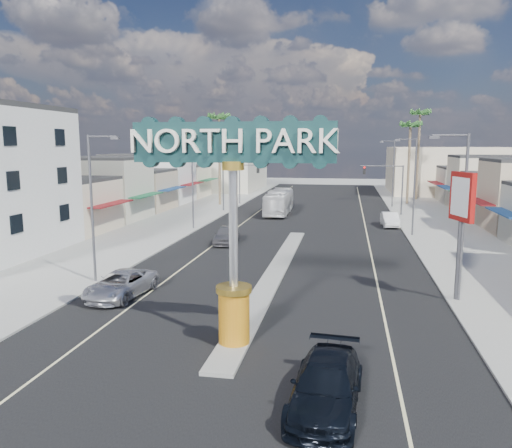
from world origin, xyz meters
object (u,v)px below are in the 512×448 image
at_px(gateway_sign, 233,207).
at_px(streetlight_l_mid, 194,179).
at_px(streetlight_l_far, 241,169).
at_px(bank_pylon_sign, 462,204).
at_px(traffic_signal_right, 387,180).
at_px(palm_left_far, 219,122).
at_px(palm_right_mid, 410,129).
at_px(suv_left, 121,284).
at_px(suv_right, 326,385).
at_px(palm_right_far, 420,118).
at_px(traffic_signal_left, 237,178).
at_px(streetlight_r_far, 392,170).
at_px(car_parked_right, 390,219).
at_px(city_bus, 279,202).
at_px(streetlight_r_mid, 413,182).
at_px(streetlight_r_near, 461,209).
at_px(streetlight_l_near, 94,201).
at_px(car_parked_left, 226,235).

relative_size(gateway_sign, streetlight_l_mid, 1.02).
relative_size(streetlight_l_far, bank_pylon_sign, 1.31).
relative_size(traffic_signal_right, streetlight_l_mid, 0.67).
bearing_deg(palm_left_far, streetlight_l_far, 37.92).
height_order(streetlight_l_mid, palm_right_mid, palm_right_mid).
bearing_deg(suv_left, suv_right, -34.05).
distance_m(palm_left_far, palm_right_far, 30.48).
bearing_deg(palm_left_far, traffic_signal_left, -57.57).
height_order(streetlight_r_far, palm_left_far, palm_left_far).
relative_size(car_parked_right, city_bus, 0.42).
xyz_separation_m(gateway_sign, bank_pylon_sign, (10.49, 8.11, -0.60)).
height_order(streetlight_l_far, streetlight_r_mid, same).
bearing_deg(traffic_signal_right, streetlight_r_mid, -84.90).
distance_m(traffic_signal_right, streetlight_l_far, 21.20).
bearing_deg(suv_right, streetlight_l_far, 109.28).
height_order(streetlight_l_far, streetlight_r_far, same).
distance_m(streetlight_r_far, palm_right_far, 13.21).
distance_m(gateway_sign, streetlight_r_near, 13.19).
bearing_deg(suv_right, traffic_signal_right, 88.05).
xyz_separation_m(streetlight_l_mid, palm_right_mid, (23.43, 26.00, 5.54)).
relative_size(streetlight_l_near, suv_left, 1.74).
bearing_deg(streetlight_l_far, suv_left, -86.54).
distance_m(car_parked_left, city_bus, 19.44).
height_order(palm_right_far, bank_pylon_sign, palm_right_far).
height_order(suv_right, car_parked_left, car_parked_left).
relative_size(car_parked_left, car_parked_right, 1.03).
bearing_deg(gateway_sign, streetlight_r_far, 78.22).
xyz_separation_m(palm_left_far, palm_right_mid, (26.00, 6.00, -0.90)).
distance_m(traffic_signal_left, streetlight_r_near, 39.26).
bearing_deg(streetlight_r_far, palm_right_far, 65.45).
height_order(traffic_signal_right, streetlight_l_far, streetlight_l_far).
relative_size(gateway_sign, car_parked_left, 1.99).
bearing_deg(streetlight_r_mid, bank_pylon_sign, -89.82).
relative_size(gateway_sign, traffic_signal_left, 1.53).
relative_size(traffic_signal_left, suv_left, 1.16).
height_order(gateway_sign, car_parked_left, gateway_sign).
distance_m(streetlight_l_mid, suv_right, 35.73).
xyz_separation_m(streetlight_l_far, palm_right_mid, (23.43, 4.00, 5.54)).
bearing_deg(streetlight_r_far, gateway_sign, -101.78).
height_order(traffic_signal_left, streetlight_r_mid, streetlight_r_mid).
xyz_separation_m(streetlight_l_near, streetlight_l_mid, (0.00, 20.00, 0.00)).
bearing_deg(bank_pylon_sign, traffic_signal_left, 103.13).
relative_size(suv_left, bank_pylon_sign, 0.75).
xyz_separation_m(streetlight_r_mid, city_bus, (-14.10, 12.78, -3.58)).
relative_size(streetlight_l_far, streetlight_r_far, 1.00).
bearing_deg(streetlight_r_near, traffic_signal_right, 92.10).
height_order(traffic_signal_right, palm_right_far, palm_right_far).
bearing_deg(streetlight_r_mid, streetlight_r_far, 90.00).
height_order(traffic_signal_right, streetlight_r_mid, streetlight_r_mid).
relative_size(suv_left, car_parked_right, 1.15).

